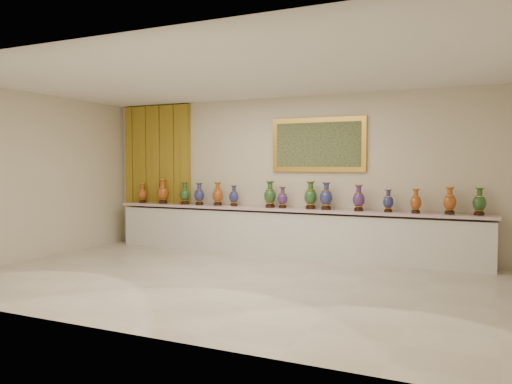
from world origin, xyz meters
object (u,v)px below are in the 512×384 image
counter (286,233)px  vase_0 (143,194)px  vase_1 (163,193)px  vase_2 (185,194)px

counter → vase_0: vase_0 is taller
counter → vase_1: 2.85m
vase_2 → vase_1: bearing=-179.3°
counter → vase_1: bearing=-179.4°
counter → vase_2: vase_2 is taller
counter → vase_2: 2.32m
counter → vase_2: (-2.22, -0.02, 0.67)m
vase_1 → vase_2: size_ratio=1.10×
vase_1 → vase_2: vase_1 is taller
vase_1 → vase_2: 0.54m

